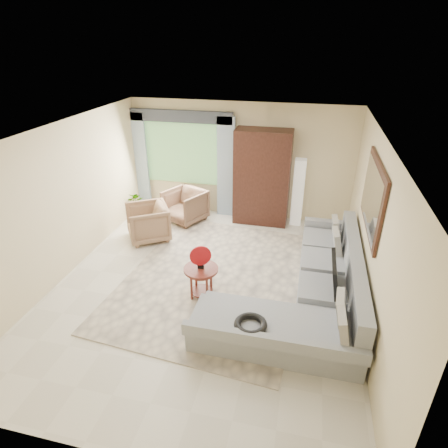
% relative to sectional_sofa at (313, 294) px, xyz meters
% --- Properties ---
extents(ground, '(6.00, 6.00, 0.00)m').
position_rel_sectional_sofa_xyz_m(ground, '(-1.78, 0.18, -0.28)').
color(ground, silver).
rests_on(ground, ground).
extents(area_rug, '(3.34, 4.25, 0.02)m').
position_rel_sectional_sofa_xyz_m(area_rug, '(-1.67, 0.47, -0.27)').
color(area_rug, beige).
rests_on(area_rug, ground).
extents(sectional_sofa, '(2.30, 3.46, 0.90)m').
position_rel_sectional_sofa_xyz_m(sectional_sofa, '(0.00, 0.00, 0.00)').
color(sectional_sofa, '#92959A').
rests_on(sectional_sofa, ground).
extents(tv_screen, '(0.14, 0.74, 0.48)m').
position_rel_sectional_sofa_xyz_m(tv_screen, '(0.27, -0.05, 0.44)').
color(tv_screen, black).
rests_on(tv_screen, sectional_sofa).
extents(garden_hose, '(0.43, 0.43, 0.09)m').
position_rel_sectional_sofa_xyz_m(garden_hose, '(-0.78, -1.18, 0.26)').
color(garden_hose, black).
rests_on(garden_hose, sectional_sofa).
extents(coffee_table, '(0.55, 0.55, 0.55)m').
position_rel_sectional_sofa_xyz_m(coffee_table, '(-1.76, -0.10, 0.01)').
color(coffee_table, '#531D16').
rests_on(coffee_table, ground).
extents(red_disc, '(0.32, 0.16, 0.34)m').
position_rel_sectional_sofa_xyz_m(red_disc, '(-1.76, -0.10, 0.50)').
color(red_disc, '#AB1116').
rests_on(red_disc, coffee_table).
extents(armchair_left, '(1.12, 1.12, 0.75)m').
position_rel_sectional_sofa_xyz_m(armchair_left, '(-3.39, 1.53, 0.09)').
color(armchair_left, '#936950').
rests_on(armchair_left, ground).
extents(armchair_right, '(1.07, 1.08, 0.74)m').
position_rel_sectional_sofa_xyz_m(armchair_right, '(-2.91, 2.52, 0.09)').
color(armchair_right, brown).
rests_on(armchair_right, ground).
extents(potted_plant, '(0.54, 0.48, 0.57)m').
position_rel_sectional_sofa_xyz_m(potted_plant, '(-4.18, 2.59, 0.00)').
color(potted_plant, '#999999').
rests_on(potted_plant, ground).
extents(armoire, '(1.20, 0.55, 2.10)m').
position_rel_sectional_sofa_xyz_m(armoire, '(-1.23, 2.90, 0.77)').
color(armoire, black).
rests_on(armoire, ground).
extents(floor_lamp, '(0.24, 0.24, 1.50)m').
position_rel_sectional_sofa_xyz_m(floor_lamp, '(-0.43, 2.96, 0.47)').
color(floor_lamp, silver).
rests_on(floor_lamp, ground).
extents(window, '(1.80, 0.04, 1.40)m').
position_rel_sectional_sofa_xyz_m(window, '(-3.13, 3.15, 1.12)').
color(window, '#669E59').
rests_on(window, wall_back).
extents(curtain_left, '(0.40, 0.08, 2.30)m').
position_rel_sectional_sofa_xyz_m(curtain_left, '(-4.18, 3.06, 0.87)').
color(curtain_left, '#9EB7CC').
rests_on(curtain_left, ground).
extents(curtain_right, '(0.40, 0.08, 2.30)m').
position_rel_sectional_sofa_xyz_m(curtain_right, '(-2.08, 3.06, 0.87)').
color(curtain_right, '#9EB7CC').
rests_on(curtain_right, ground).
extents(valance, '(2.40, 0.12, 0.26)m').
position_rel_sectional_sofa_xyz_m(valance, '(-3.13, 3.08, 1.97)').
color(valance, '#1E232D').
rests_on(valance, wall_back).
extents(wall_mirror, '(0.05, 1.70, 1.05)m').
position_rel_sectional_sofa_xyz_m(wall_mirror, '(0.68, 0.53, 1.47)').
color(wall_mirror, black).
rests_on(wall_mirror, wall_right).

